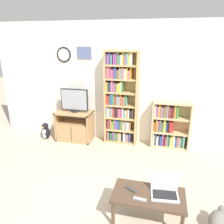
# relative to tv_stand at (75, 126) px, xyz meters

# --- Properties ---
(ground_plane) EXTENTS (18.00, 18.00, 0.00)m
(ground_plane) POSITION_rel_tv_stand_xyz_m (1.05, -1.95, -0.34)
(ground_plane) COLOR #BCAD93
(wall_back) EXTENTS (6.01, 0.09, 2.60)m
(wall_back) POSITION_rel_tv_stand_xyz_m (1.04, 0.30, 0.96)
(wall_back) COLOR silver
(wall_back) RESTS_ON ground_plane
(tv_stand) EXTENTS (0.81, 0.47, 0.68)m
(tv_stand) POSITION_rel_tv_stand_xyz_m (0.00, 0.00, 0.00)
(tv_stand) COLOR tan
(tv_stand) RESTS_ON ground_plane
(television) EXTENTS (0.62, 0.18, 0.52)m
(television) POSITION_rel_tv_stand_xyz_m (0.02, 0.02, 0.60)
(television) COLOR black
(television) RESTS_ON tv_stand
(bookshelf_tall) EXTENTS (0.71, 0.26, 2.02)m
(bookshelf_tall) POSITION_rel_tv_stand_xyz_m (1.03, 0.14, 0.66)
(bookshelf_tall) COLOR tan
(bookshelf_tall) RESTS_ON ground_plane
(bookshelf_short) EXTENTS (0.79, 0.25, 1.01)m
(bookshelf_short) POSITION_rel_tv_stand_xyz_m (2.09, 0.15, 0.13)
(bookshelf_short) COLOR tan
(bookshelf_short) RESTS_ON ground_plane
(coffee_table) EXTENTS (0.90, 0.47, 0.40)m
(coffee_table) POSITION_rel_tv_stand_xyz_m (1.85, -2.02, 0.01)
(coffee_table) COLOR #4C3828
(coffee_table) RESTS_ON ground_plane
(laptop) EXTENTS (0.36, 0.31, 0.25)m
(laptop) POSITION_rel_tv_stand_xyz_m (2.04, -1.96, 0.12)
(laptop) COLOR silver
(laptop) RESTS_ON coffee_table
(remote_near_laptop) EXTENTS (0.16, 0.12, 0.02)m
(remote_near_laptop) POSITION_rel_tv_stand_xyz_m (1.62, -1.99, 0.07)
(remote_near_laptop) COLOR #38383A
(remote_near_laptop) RESTS_ON coffee_table
(remote_far_from_laptop) EXTENTS (0.16, 0.06, 0.02)m
(remote_far_from_laptop) POSITION_rel_tv_stand_xyz_m (1.76, -2.15, 0.07)
(remote_far_from_laptop) COLOR #99999E
(remote_far_from_laptop) RESTS_ON coffee_table
(cat) EXTENTS (0.34, 0.49, 0.30)m
(cat) POSITION_rel_tv_stand_xyz_m (2.71, -1.94, -0.21)
(cat) COLOR slate
(cat) RESTS_ON ground_plane
(penguin_figurine) EXTENTS (0.21, 0.19, 0.39)m
(penguin_figurine) POSITION_rel_tv_stand_xyz_m (-0.69, -0.12, -0.16)
(penguin_figurine) COLOR black
(penguin_figurine) RESTS_ON ground_plane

